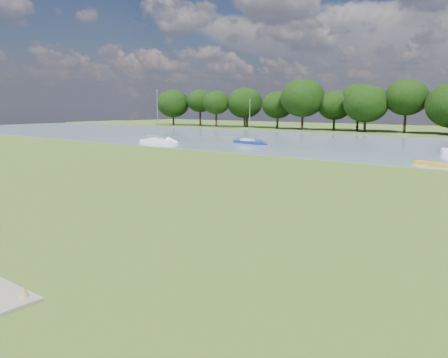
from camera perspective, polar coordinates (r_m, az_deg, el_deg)
The scene contains 5 objects.
ground at distance 23.45m, azimuth 1.63°, elevation -3.89°, with size 220.00×220.00×0.00m, color #576426.
river at distance 62.25m, azimuth 24.70°, elevation 3.70°, with size 220.00×40.00×0.10m, color gray.
kayak at distance 43.99m, azimuth 25.40°, elevation 1.81°, with size 3.13×0.73×0.31m, color gold.
sailboat_1 at distance 64.79m, azimuth -8.65°, elevation 5.08°, with size 5.78×2.21×7.71m.
sailboat_3 at distance 62.44m, azimuth 3.30°, elevation 4.98°, with size 5.20×2.08×6.28m.
Camera 1 is at (13.19, -18.59, 5.48)m, focal length 35.00 mm.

